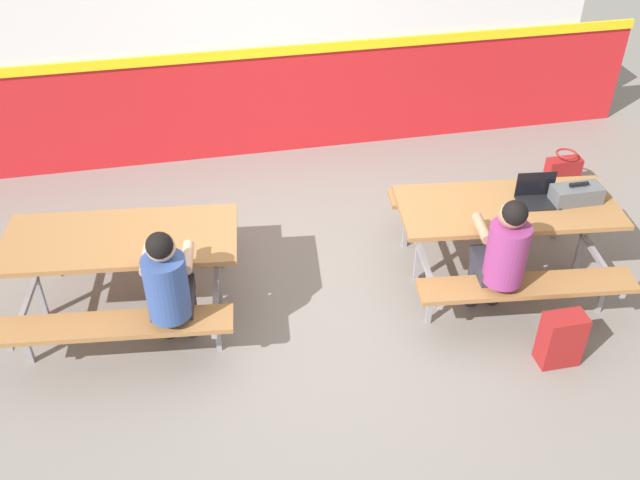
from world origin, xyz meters
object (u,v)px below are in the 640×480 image
Objects in this scene: picnic_table_right at (505,222)px; laptop_dark at (537,196)px; toolbox_grey at (576,194)px; tote_bag_bright at (562,174)px; student_nearer at (168,285)px; backpack_dark at (561,339)px; student_further at (502,252)px; picnic_table_left at (123,254)px.

laptop_dark reaches higher than picnic_table_right.
toolbox_grey reaches higher than tote_bag_bright.
toolbox_grey is 0.93× the size of tote_bag_bright.
picnic_table_right is 2.74m from student_nearer.
student_nearer is 2.74× the size of backpack_dark.
toolbox_grey is at bearing -13.30° from laptop_dark.
picnic_table_right is 0.61m from student_further.
student_further is (-0.27, -0.53, 0.13)m from picnic_table_right.
student_nearer is 1.00× the size of student_further.
picnic_table_left is 3.04m from picnic_table_right.
tote_bag_bright is at bearing 62.94° from backpack_dark.
picnic_table_right reaches higher than tote_bag_bright.
student_further is 2.74× the size of backpack_dark.
student_nearer reaches higher than picnic_table_left.
student_further is at bearing -150.04° from toolbox_grey.
student_nearer is 3.26m from toolbox_grey.
backpack_dark is (0.06, -1.01, -0.36)m from picnic_table_right.
backpack_dark is (-0.18, -1.02, -0.57)m from laptop_dark.
laptop_dark is 0.80× the size of tote_bag_bright.
tote_bag_bright is (3.87, 1.58, -0.51)m from student_nearer.
picnic_table_right is (3.04, -0.18, 0.00)m from picnic_table_left.
backpack_dark is (2.76, -0.60, -0.49)m from student_nearer.
student_nearer reaches higher than toolbox_grey.
picnic_table_left is 1.51× the size of student_further.
laptop_dark is at bearing 166.70° from toolbox_grey.
student_nearer and student_further have the same top height.
backpack_dark is at bearing -21.12° from picnic_table_left.
laptop_dark is at bearing -128.79° from tote_bag_bright.
tote_bag_bright is (1.44, 1.70, -0.51)m from student_further.
picnic_table_right is 1.51× the size of student_nearer.
student_further is (2.43, -0.12, 0.00)m from student_nearer.
picnic_table_left is 0.70m from student_nearer.
picnic_table_right is 4.57× the size of toolbox_grey.
toolbox_grey is (3.58, -0.24, 0.24)m from picnic_table_left.
student_nearer is 2.86m from backpack_dark.
student_further is 3.02× the size of toolbox_grey.
picnic_table_left is 4.15× the size of backpack_dark.
picnic_table_left is 1.51× the size of student_nearer.
picnic_table_left is at bearing 119.48° from student_nearer.
toolbox_grey is at bearing 29.96° from student_further.
picnic_table_left is 4.25× the size of tote_bag_bright.
student_further is at bearing -2.71° from student_nearer.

